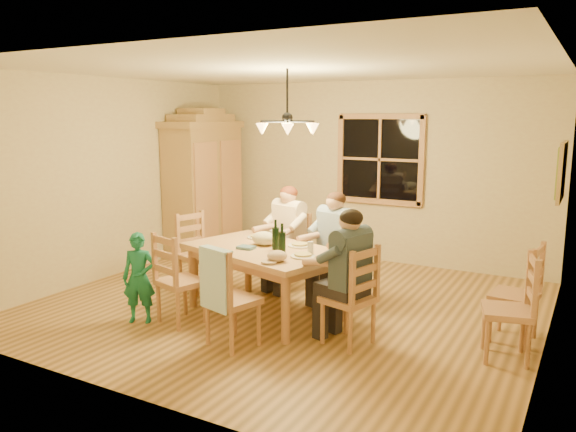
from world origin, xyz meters
The scene contains 33 objects.
floor centered at (0.00, 0.00, 0.00)m, with size 5.50×5.50×0.00m, color brown.
ceiling centered at (0.00, 0.00, 2.70)m, with size 5.50×5.00×0.02m, color white.
wall_back centered at (0.00, 2.50, 1.35)m, with size 5.50×0.02×2.70m, color #C9B28E.
wall_left centered at (-2.75, 0.00, 1.35)m, with size 0.02×5.00×2.70m, color #C9B28E.
wall_right centered at (2.75, 0.00, 1.35)m, with size 0.02×5.00×2.70m, color #C9B28E.
window centered at (0.20, 2.47, 1.55)m, with size 1.30×0.06×1.30m.
painting centered at (2.71, 1.20, 1.60)m, with size 0.06×0.78×0.64m.
chandelier centered at (0.00, 0.00, 2.08)m, with size 0.77×0.68×0.71m.
armoire centered at (-2.42, 1.60, 1.06)m, with size 0.66×1.40×2.30m.
dining_table centered at (-0.09, -0.37, 0.66)m, with size 1.93×1.47×0.76m.
chair_far_left centered at (-0.28, 0.53, 0.30)m, with size 0.54×0.52×0.99m.
chair_far_right centered at (0.45, 0.32, 0.30)m, with size 0.54×0.52×0.99m.
chair_near_left centered at (-0.72, -1.04, 0.30)m, with size 0.54×0.52×0.99m.
chair_near_right centered at (0.11, -1.27, 0.30)m, with size 0.54×0.52×0.99m.
chair_end_left centered at (-1.24, -0.05, 0.30)m, with size 0.52×0.54×0.99m.
chair_end_right centered at (1.06, -0.69, 0.30)m, with size 0.52×0.54×0.99m.
adult_woman centered at (-0.28, 0.53, 0.84)m, with size 0.48×0.51×0.87m.
adult_plaid_man centered at (0.45, 0.32, 0.84)m, with size 0.48×0.51×0.87m.
adult_slate_man centered at (1.06, -0.69, 0.84)m, with size 0.51×0.48×0.87m.
towel centered at (0.06, -1.45, 0.70)m, with size 0.38×0.10×0.58m, color #B0D3EE.
wine_bottle_a centered at (0.07, -0.38, 0.93)m, with size 0.08×0.08×0.33m, color black.
wine_bottle_b centered at (0.24, -0.53, 0.93)m, with size 0.08×0.08×0.33m, color black.
plate_woman centered at (-0.40, 0.01, 0.77)m, with size 0.26×0.26×0.02m, color white.
plate_plaid centered at (0.23, -0.13, 0.77)m, with size 0.26×0.26×0.02m, color white.
plate_slate centered at (0.48, -0.53, 0.77)m, with size 0.26×0.26×0.02m, color white.
wine_glass_a centered at (-0.15, -0.08, 0.83)m, with size 0.06×0.06×0.14m, color silver.
wine_glass_b centered at (0.50, -0.41, 0.83)m, with size 0.06×0.06×0.14m, color silver.
cap centered at (0.33, -0.80, 0.82)m, with size 0.20×0.20×0.11m, color tan.
napkin centered at (-0.23, -0.51, 0.78)m, with size 0.18×0.14×0.03m, color #44647D.
cloth_bundle centered at (-0.15, -0.26, 0.84)m, with size 0.28×0.22×0.15m, color #C6BA8F.
child centered at (-1.12, -1.23, 0.49)m, with size 0.36×0.23×0.98m, color #1A765D.
chair_spare_front centered at (2.45, -0.31, 0.30)m, with size 0.52×0.53×0.99m.
chair_spare_back centered at (2.45, 0.18, 0.30)m, with size 0.46×0.48×0.99m.
Camera 1 is at (3.07, -5.49, 2.20)m, focal length 35.00 mm.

